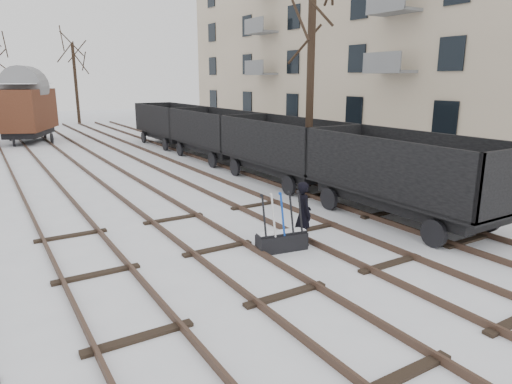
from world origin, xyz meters
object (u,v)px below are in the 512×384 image
ground_frame (282,240)px  freight_wagon_a (404,188)px  box_van_wagon (27,108)px  worker (304,213)px

ground_frame → freight_wagon_a: 4.70m
freight_wagon_a → box_van_wagon: box_van_wagon is taller
freight_wagon_a → box_van_wagon: (-7.71, 25.63, 1.30)m
worker → freight_wagon_a: (3.89, 0.10, 0.16)m
ground_frame → worker: bearing=16.5°
worker → freight_wagon_a: 3.89m
ground_frame → box_van_wagon: bearing=105.7°
worker → freight_wagon_a: bearing=-75.1°
ground_frame → box_van_wagon: size_ratio=0.25×
ground_frame → freight_wagon_a: bearing=11.3°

